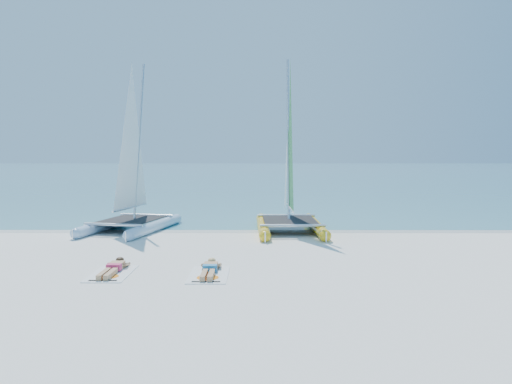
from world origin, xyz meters
TOP-DOWN VIEW (x-y plane):
  - ground at (0.00, 0.00)m, footprint 140.00×140.00m
  - sea at (0.00, 63.00)m, footprint 140.00×115.00m
  - wet_sand_strip at (0.00, 5.50)m, footprint 140.00×1.40m
  - catamaran_blue at (-4.11, 5.52)m, footprint 3.56×5.64m
  - catamaran_yellow at (2.25, 5.74)m, footprint 2.67×5.76m
  - towel_a at (-2.83, -1.81)m, footprint 1.00×1.85m
  - sunbather_a at (-2.83, -1.62)m, footprint 0.37×1.73m
  - towel_b at (-0.27, -1.91)m, footprint 1.00×1.85m
  - sunbather_b at (-0.27, -1.72)m, footprint 0.37×1.73m

SIDE VIEW (x-z plane):
  - ground at x=0.00m, z-range 0.00..0.00m
  - wet_sand_strip at x=0.00m, z-range 0.00..0.01m
  - sea at x=0.00m, z-range 0.00..0.01m
  - towel_a at x=-2.83m, z-range 0.00..0.02m
  - towel_b at x=-0.27m, z-range 0.00..0.02m
  - sunbather_a at x=-2.83m, z-range -0.01..0.25m
  - sunbather_b at x=-0.27m, z-range -0.01..0.25m
  - catamaran_blue at x=-4.11m, z-range -1.44..5.69m
  - catamaran_yellow at x=2.25m, z-range -1.35..5.95m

